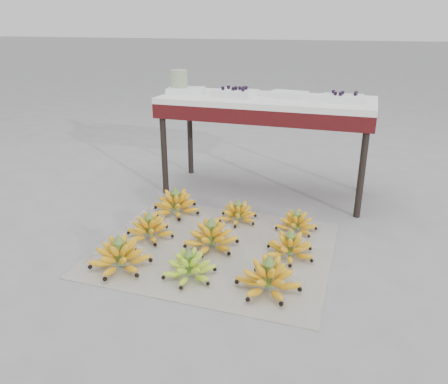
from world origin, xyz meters
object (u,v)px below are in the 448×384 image
(bunch_front_left, at_px, (120,256))
(bunch_back_left, at_px, (176,204))
(vendor_table, at_px, (266,109))
(tray_right, at_px, (288,95))
(glass_jar, at_px, (179,82))
(tray_far_left, at_px, (186,91))
(bunch_front_center, at_px, (189,267))
(bunch_front_right, at_px, (268,278))
(bunch_mid_left, at_px, (150,229))
(bunch_mid_center, at_px, (211,237))
(bunch_mid_right, at_px, (290,247))
(tray_left, at_px, (236,93))
(bunch_back_right, at_px, (296,223))
(newspaper_mat, at_px, (216,248))
(tray_far_right, at_px, (343,98))
(bunch_back_center, at_px, (238,213))

(bunch_front_left, distance_m, bunch_back_left, 0.71)
(vendor_table, xyz_separation_m, tray_right, (0.14, 0.03, 0.10))
(vendor_table, relative_size, glass_jar, 9.04)
(bunch_front_left, height_order, tray_far_left, tray_far_left)
(bunch_front_center, height_order, bunch_front_right, bunch_front_right)
(bunch_mid_left, relative_size, tray_far_left, 1.06)
(bunch_mid_center, bearing_deg, bunch_mid_right, 5.23)
(bunch_back_left, height_order, glass_jar, glass_jar)
(tray_far_left, height_order, tray_left, tray_left)
(bunch_back_right, bearing_deg, tray_right, 109.83)
(bunch_front_left, height_order, bunch_mid_left, bunch_front_left)
(bunch_mid_center, bearing_deg, bunch_back_left, 136.54)
(bunch_mid_center, distance_m, vendor_table, 1.08)
(bunch_front_right, xyz_separation_m, tray_left, (-0.53, 1.20, 0.65))
(bunch_front_right, distance_m, tray_left, 1.46)
(newspaper_mat, bearing_deg, tray_right, 79.02)
(bunch_mid_right, distance_m, tray_far_right, 1.10)
(bunch_mid_center, distance_m, tray_left, 1.11)
(bunch_mid_right, bearing_deg, tray_right, 91.61)
(newspaper_mat, xyz_separation_m, bunch_mid_center, (-0.03, 0.00, 0.06))
(bunch_mid_left, relative_size, tray_far_right, 1.17)
(bunch_mid_left, distance_m, bunch_back_right, 0.86)
(bunch_mid_right, distance_m, tray_left, 1.22)
(tray_left, bearing_deg, bunch_back_left, -114.09)
(tray_far_left, relative_size, glass_jar, 1.81)
(bunch_mid_left, xyz_separation_m, tray_left, (0.24, 0.89, 0.65))
(bunch_back_left, xyz_separation_m, tray_far_right, (0.95, 0.54, 0.65))
(bunch_mid_right, xyz_separation_m, tray_far_left, (-0.94, 0.86, 0.65))
(tray_far_right, bearing_deg, bunch_front_right, -98.88)
(bunch_front_center, bearing_deg, bunch_mid_center, 71.87)
(bunch_front_center, bearing_deg, bunch_back_center, 68.34)
(bunch_mid_right, relative_size, glass_jar, 1.95)
(newspaper_mat, distance_m, bunch_back_center, 0.38)
(tray_far_left, bearing_deg, glass_jar, 163.92)
(bunch_back_left, bearing_deg, bunch_back_center, 10.40)
(bunch_front_left, bearing_deg, tray_far_left, 87.33)
(bunch_front_left, distance_m, bunch_front_center, 0.37)
(bunch_mid_right, bearing_deg, bunch_front_center, -152.11)
(bunch_mid_center, height_order, vendor_table, vendor_table)
(newspaper_mat, xyz_separation_m, bunch_front_right, (0.36, -0.30, 0.07))
(bunch_front_center, distance_m, tray_far_right, 1.50)
(bunch_mid_left, bearing_deg, tray_far_left, 106.62)
(bunch_mid_center, bearing_deg, bunch_front_left, -135.91)
(tray_right, bearing_deg, bunch_mid_center, -102.47)
(newspaper_mat, bearing_deg, vendor_table, 87.12)
(bunch_front_right, relative_size, bunch_back_center, 1.15)
(bunch_front_center, height_order, vendor_table, vendor_table)
(bunch_mid_left, bearing_deg, bunch_back_left, 97.74)
(bunch_back_right, bearing_deg, bunch_back_left, -179.31)
(tray_far_left, relative_size, tray_left, 0.97)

